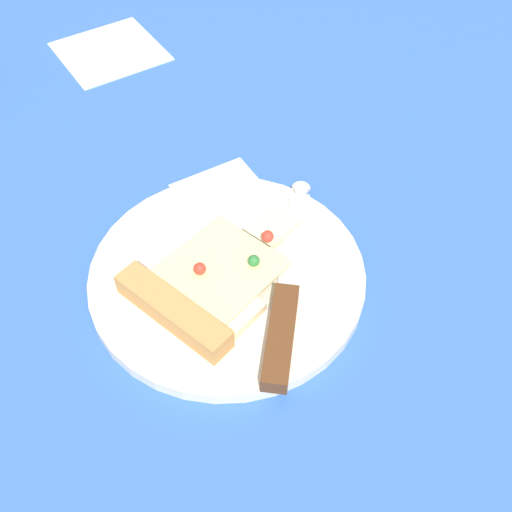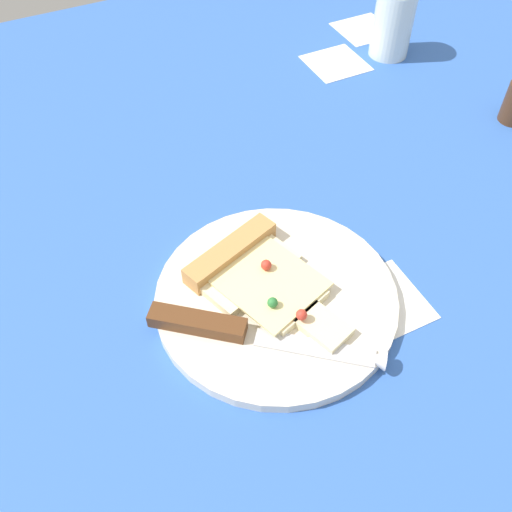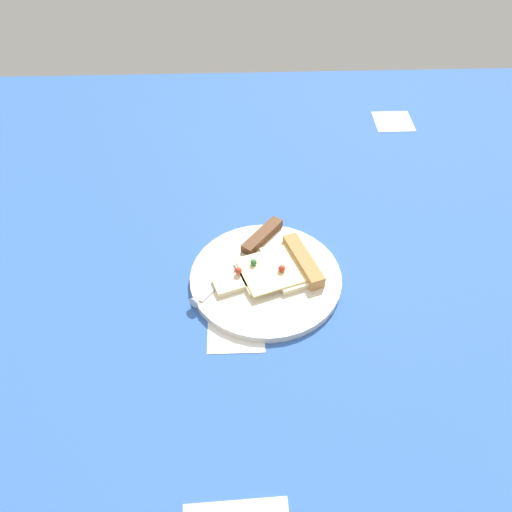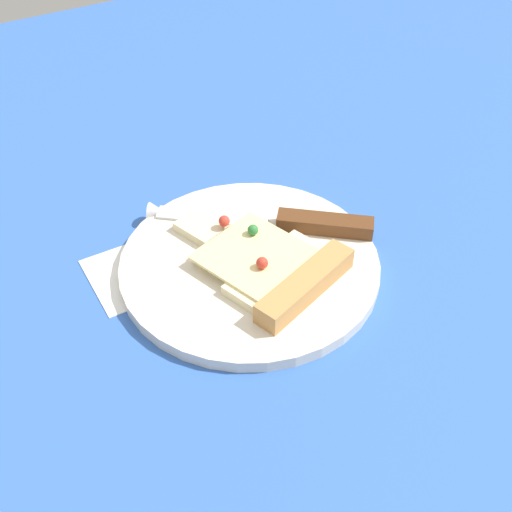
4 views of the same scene
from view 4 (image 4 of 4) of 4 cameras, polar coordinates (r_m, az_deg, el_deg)
name	(u,v)px [view 4 (image 4 of 4)]	position (r cm, az deg, el deg)	size (l,w,h in cm)	color
ground_plane	(271,285)	(67.53, 1.26, -2.51)	(149.08, 149.08, 3.00)	#3360B7
plate	(250,265)	(66.51, -0.56, -0.78)	(26.00, 26.00, 1.31)	silver
pizza_slice	(270,266)	(64.30, 1.17, -0.88)	(19.00, 14.07, 2.47)	beige
knife	(281,221)	(69.78, 2.19, 3.01)	(16.64, 20.05, 2.45)	silver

